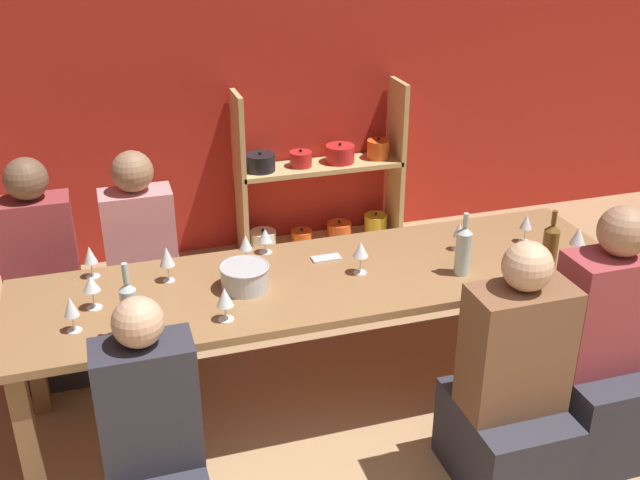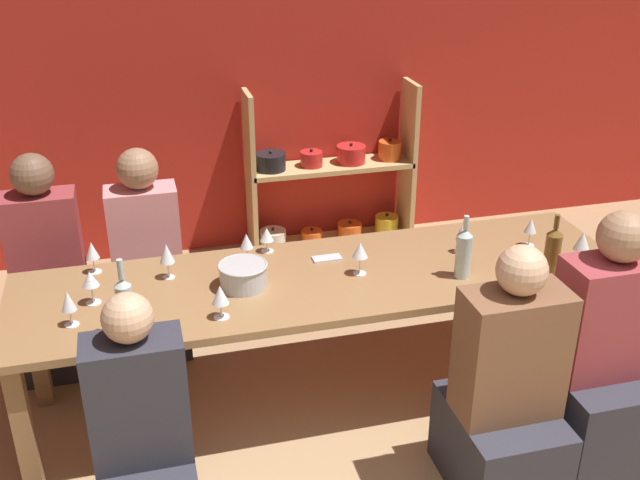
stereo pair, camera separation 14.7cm
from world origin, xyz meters
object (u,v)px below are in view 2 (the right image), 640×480
(wine_bottle_dark, at_px, (463,252))
(person_near_a, at_px, (597,373))
(wine_glass_empty_b, at_px, (167,254))
(wine_bottle_green, at_px, (553,250))
(person_near_b, at_px, (145,453))
(wine_glass_empty_a, at_px, (220,295))
(wine_glass_red_b, at_px, (360,251))
(wine_glass_white_d, at_px, (462,233))
(wine_glass_red_a, at_px, (531,227))
(cell_phone, at_px, (327,258))
(person_far_b, at_px, (149,276))
(shelf_unit, at_px, (331,189))
(mixing_bowl, at_px, (243,275))
(person_near_c, at_px, (504,406))
(wine_glass_red_d, at_px, (267,235))
(dining_table, at_px, (325,289))
(wine_glass_white_b, at_px, (68,302))
(wine_bottle_amber, at_px, (125,306))
(wine_glass_red_c, at_px, (90,280))
(wine_glass_white_a, at_px, (582,242))
(wine_glass_empty_c, at_px, (246,242))
(wine_glass_white_c, at_px, (92,252))
(person_far_a, at_px, (52,290))

(wine_bottle_dark, height_order, person_near_a, person_near_a)
(wine_glass_empty_b, bearing_deg, person_near_a, -26.02)
(wine_bottle_green, height_order, person_near_b, person_near_b)
(wine_glass_empty_a, xyz_separation_m, wine_glass_red_b, (0.72, 0.24, 0.01))
(wine_glass_white_d, xyz_separation_m, person_near_a, (0.35, -0.80, -0.39))
(wine_glass_red_a, bearing_deg, wine_bottle_green, -100.27)
(wine_glass_white_d, bearing_deg, wine_bottle_green, -45.38)
(wine_bottle_green, bearing_deg, cell_phone, 157.25)
(person_far_b, bearing_deg, wine_glass_red_a, 160.13)
(shelf_unit, distance_m, wine_glass_white_d, 1.82)
(wine_glass_empty_b, bearing_deg, mixing_bowl, -28.13)
(person_near_c, bearing_deg, wine_glass_red_d, 125.28)
(person_near_b, bearing_deg, wine_glass_white_d, 24.61)
(wine_bottle_dark, distance_m, wine_glass_empty_a, 1.21)
(dining_table, distance_m, wine_bottle_green, 1.14)
(wine_bottle_green, relative_size, person_near_b, 0.27)
(wine_glass_red_b, height_order, wine_glass_white_b, wine_glass_red_b)
(wine_bottle_amber, xyz_separation_m, person_near_c, (1.55, -0.51, -0.45))
(wine_glass_white_b, bearing_deg, person_far_b, 69.09)
(wine_glass_red_d, bearing_deg, shelf_unit, 62.86)
(wine_glass_red_c, bearing_deg, cell_phone, 7.72)
(wine_glass_empty_b, relative_size, wine_glass_white_d, 1.17)
(wine_glass_white_b, bearing_deg, wine_glass_white_a, -0.69)
(wine_glass_white_d, bearing_deg, wine_glass_white_b, -173.18)
(wine_glass_white_d, bearing_deg, wine_glass_red_a, -3.08)
(wine_glass_red_a, height_order, wine_glass_white_d, wine_glass_red_a)
(wine_glass_empty_c, xyz_separation_m, wine_glass_white_c, (-0.76, 0.05, 0.01))
(wine_glass_red_b, distance_m, wine_glass_empty_b, 0.94)
(wine_glass_red_b, xyz_separation_m, person_near_c, (0.42, -0.79, -0.43))
(dining_table, xyz_separation_m, person_near_b, (-0.94, -0.71, -0.24))
(wine_glass_white_d, bearing_deg, wine_glass_red_d, 164.86)
(wine_glass_empty_b, bearing_deg, wine_glass_red_d, 17.36)
(shelf_unit, bearing_deg, wine_glass_white_a, -69.39)
(mixing_bowl, relative_size, wine_glass_red_c, 1.46)
(mixing_bowl, height_order, wine_glass_white_b, wine_glass_white_b)
(person_far_b, bearing_deg, wine_glass_empty_b, 98.76)
(dining_table, relative_size, wine_glass_white_a, 17.92)
(wine_glass_white_a, distance_m, wine_glass_red_d, 1.62)
(wine_bottle_amber, distance_m, wine_glass_empty_b, 0.52)
(cell_phone, xyz_separation_m, person_near_b, (-1.00, -0.88, -0.32))
(wine_glass_red_d, bearing_deg, person_near_b, -124.43)
(wine_bottle_amber, bearing_deg, shelf_unit, 54.90)
(wine_glass_red_c, distance_m, person_near_c, 1.94)
(wine_bottle_green, bearing_deg, mixing_bowl, 170.37)
(wine_glass_red_c, bearing_deg, person_far_a, 110.62)
(mixing_bowl, xyz_separation_m, wine_bottle_amber, (-0.55, -0.29, 0.08))
(wine_bottle_amber, xyz_separation_m, person_far_b, (0.12, 1.07, -0.43))
(dining_table, bearing_deg, wine_glass_white_d, 5.53)
(shelf_unit, bearing_deg, wine_bottle_dark, -86.84)
(person_near_b, bearing_deg, person_near_c, -4.07)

